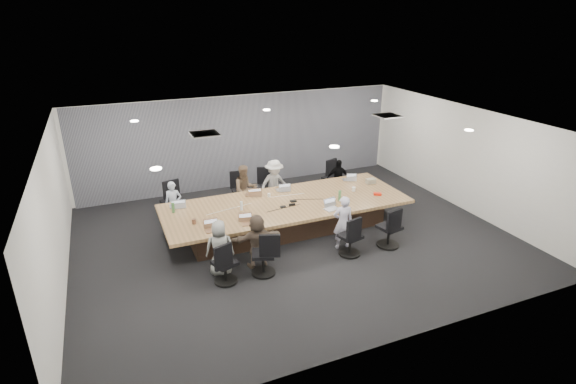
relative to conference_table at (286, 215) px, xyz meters
name	(u,v)px	position (x,y,z in m)	size (l,w,h in m)	color
floor	(294,238)	(0.00, -0.50, -0.40)	(10.00, 8.00, 0.00)	black
ceiling	(295,124)	(0.00, -0.50, 2.40)	(10.00, 8.00, 0.00)	white
wall_back	(242,141)	(0.00, 3.50, 1.00)	(10.00, 2.80, 0.00)	silver
wall_front	(399,270)	(0.00, -4.50, 1.00)	(10.00, 2.80, 0.00)	silver
wall_left	(54,220)	(-5.00, -0.50, 1.00)	(8.00, 2.80, 0.00)	silver
wall_right	(464,158)	(5.00, -0.50, 1.00)	(8.00, 2.80, 0.00)	silver
curtain	(243,142)	(0.00, 3.42, 1.00)	(9.80, 0.04, 2.80)	slate
conference_table	(286,215)	(0.00, 0.00, 0.00)	(6.00, 2.20, 0.74)	#3D291D
chair_0	(172,205)	(-2.52, 1.70, 0.01)	(0.55, 0.55, 0.82)	black
chair_1	(242,194)	(-0.63, 1.70, 0.02)	(0.57, 0.57, 0.84)	black
chair_2	(270,189)	(0.20, 1.70, 0.03)	(0.58, 0.58, 0.86)	black
chair_3	(332,181)	(2.18, 1.70, 0.00)	(0.54, 0.54, 0.79)	black
chair_4	(225,266)	(-2.04, -1.70, -0.04)	(0.49, 0.49, 0.73)	black
chair_5	(263,257)	(-1.23, -1.70, -0.01)	(0.53, 0.53, 0.78)	black
chair_6	(350,239)	(0.83, -1.70, -0.02)	(0.51, 0.51, 0.76)	black
chair_7	(389,230)	(1.85, -1.70, 0.00)	(0.55, 0.55, 0.81)	black
person_0	(174,204)	(-2.52, 1.35, 0.18)	(0.42, 0.28, 1.16)	#ABB7CD
laptop_0	(177,206)	(-2.52, 0.80, 0.35)	(0.34, 0.23, 0.02)	#B2B2B7
person_1	(245,190)	(-0.63, 1.35, 0.27)	(0.66, 0.51, 1.35)	brown
laptop_1	(252,194)	(-0.63, 0.80, 0.35)	(0.34, 0.24, 0.02)	#8C6647
person_2	(274,185)	(0.20, 1.35, 0.30)	(0.90, 0.52, 1.39)	#A0A0A0
laptop_2	(282,190)	(0.20, 0.80, 0.35)	(0.31, 0.21, 0.02)	#B2B2B7
person_3	(338,179)	(2.18, 1.35, 0.18)	(0.68, 0.28, 1.16)	black
laptop_3	(348,179)	(2.18, 0.80, 0.35)	(0.28, 0.20, 0.02)	#B2B2B7
person_4	(220,248)	(-2.04, -1.35, 0.20)	(0.59, 0.38, 1.20)	gray
laptop_4	(213,230)	(-2.04, -0.80, 0.35)	(0.31, 0.21, 0.02)	#8C6647
person_5	(257,241)	(-1.23, -1.35, 0.20)	(1.11, 0.35, 1.19)	brown
laptop_5	(249,224)	(-1.23, -0.80, 0.35)	(0.30, 0.21, 0.02)	#8C6647
person_6	(343,222)	(0.83, -1.35, 0.24)	(0.47, 0.31, 1.28)	silver
laptop_6	(332,209)	(0.83, -0.80, 0.35)	(0.33, 0.23, 0.02)	#B2B2B7
bottle_green_left	(173,208)	(-2.65, 0.46, 0.46)	(0.07, 0.07, 0.24)	#457D44
bottle_green_right	(340,196)	(1.26, -0.40, 0.47)	(0.07, 0.07, 0.26)	#457D44
bottle_clear	(241,206)	(-1.15, -0.01, 0.45)	(0.06, 0.06, 0.21)	silver
cup_white_far	(269,195)	(-0.27, 0.49, 0.39)	(0.07, 0.07, 0.09)	white
cup_white_near	(354,189)	(1.90, 0.00, 0.39)	(0.09, 0.09, 0.11)	white
mug_brown	(194,221)	(-2.33, -0.30, 0.39)	(0.09, 0.09, 0.11)	brown
mic_left	(283,207)	(-0.19, -0.24, 0.35)	(0.13, 0.09, 0.03)	black
mic_right	(293,201)	(0.17, -0.02, 0.35)	(0.15, 0.10, 0.03)	black
stapler	(292,205)	(0.04, -0.25, 0.37)	(0.15, 0.04, 0.06)	black
canvas_bag	(371,181)	(2.61, 0.32, 0.41)	(0.25, 0.15, 0.13)	gray
snack_packet	(377,194)	(2.33, -0.45, 0.36)	(0.20, 0.13, 0.04)	red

